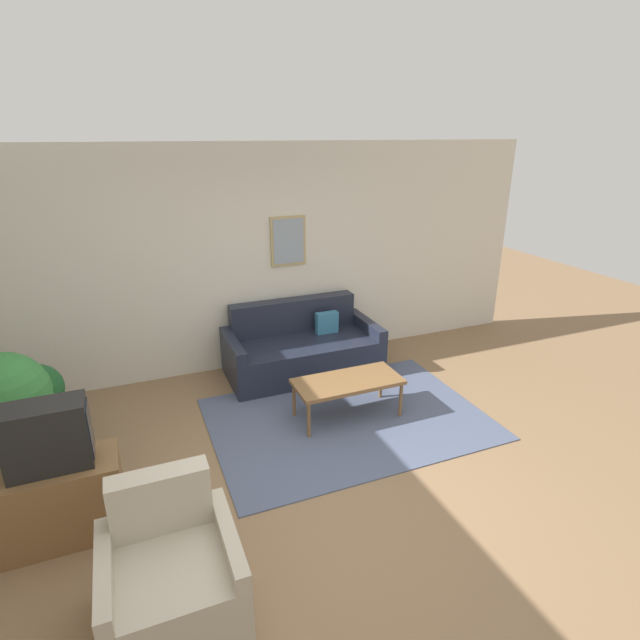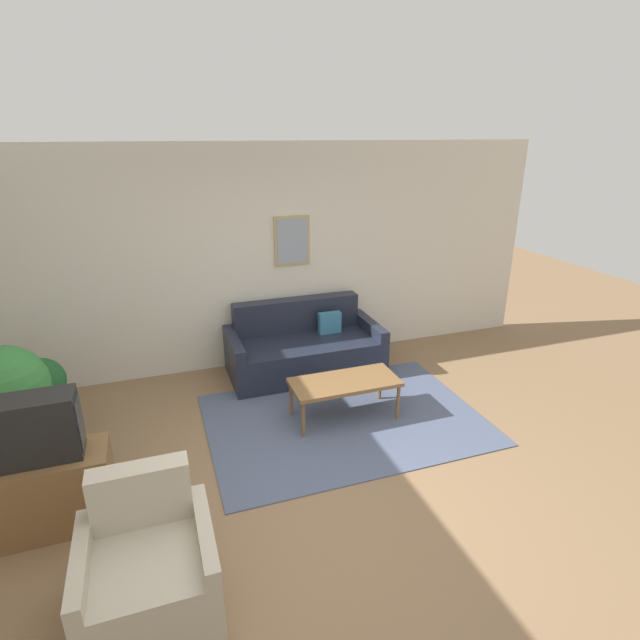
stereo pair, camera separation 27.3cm
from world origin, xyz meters
The scene contains 11 objects.
ground_plane centered at (0.00, 0.00, 0.00)m, with size 16.00×16.00×0.00m, color #846647.
area_rug centered at (0.70, 1.12, 0.01)m, with size 2.76×1.95×0.01m.
wall_back centered at (0.00, 2.83, 1.35)m, with size 8.00×0.09×2.70m.
couch centered at (0.66, 2.36, 0.29)m, with size 1.84×0.90×0.84m.
coffee_table centered at (0.72, 1.17, 0.39)m, with size 1.10×0.50×0.43m.
tv_stand centered at (-1.88, 0.47, 0.30)m, with size 0.84×0.43×0.60m.
tv centered at (-1.88, 0.47, 0.85)m, with size 0.55×0.28×0.49m.
armchair centered at (-1.23, -0.51, 0.30)m, with size 0.78×0.76×0.87m.
potted_plant_tall centered at (-2.28, 1.33, 0.77)m, with size 0.73×0.73×1.16m.
potted_plant_by_window centered at (-2.15, 1.95, 0.47)m, with size 0.47×0.47×0.75m.
potted_plant_small centered at (-2.15, 1.49, 0.47)m, with size 0.48×0.48×0.77m.
Camera 2 is at (-1.00, -3.01, 2.79)m, focal length 28.00 mm.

